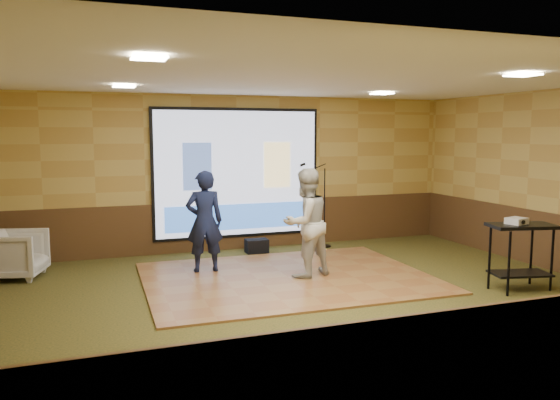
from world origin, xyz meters
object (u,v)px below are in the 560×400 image
object	(u,v)px
dance_floor	(287,278)
projector	(517,221)
banquet_chair	(16,254)
duffel_bag	(257,246)
player_left	(204,221)
av_table	(521,244)
projector_screen	(238,175)
mic_stand	(322,223)
player_right	(306,223)

from	to	relation	value
dance_floor	projector	xyz separation A→B (m)	(2.91, -1.68, 1.00)
banquet_chair	projector	bearing A→B (deg)	-100.02
projector	duffel_bag	size ratio (longest dim) A/B	0.65
dance_floor	player_left	xyz separation A→B (m)	(-1.14, 0.78, 0.84)
av_table	player_left	bearing A→B (deg)	148.72
projector_screen	player_left	distance (m)	2.01
projector_screen	mic_stand	bearing A→B (deg)	-12.59
av_table	duffel_bag	xyz separation A→B (m)	(-2.87, 3.68, -0.55)
dance_floor	player_right	bearing A→B (deg)	-11.92
av_table	banquet_chair	world-z (taller)	av_table
av_table	mic_stand	distance (m)	4.04
duffel_bag	mic_stand	bearing A→B (deg)	3.27
player_right	banquet_chair	distance (m)	4.59
projector	duffel_bag	bearing A→B (deg)	112.36
projector_screen	projector	size ratio (longest dim) A/B	12.17
player_right	mic_stand	bearing A→B (deg)	-138.63
player_left	mic_stand	distance (m)	2.95
projector_screen	mic_stand	size ratio (longest dim) A/B	1.95
player_right	duffel_bag	distance (m)	2.16
player_left	projector	xyz separation A→B (m)	(4.05, -2.46, 0.16)
av_table	projector	xyz separation A→B (m)	(-0.07, 0.04, 0.34)
player_right	projector	xyz separation A→B (m)	(2.62, -1.62, 0.13)
player_left	player_right	bearing A→B (deg)	153.38
dance_floor	banquet_chair	xyz separation A→B (m)	(-4.01, 1.48, 0.36)
mic_stand	duffel_bag	world-z (taller)	mic_stand
av_table	dance_floor	bearing A→B (deg)	149.95
dance_floor	projector	bearing A→B (deg)	-30.02
player_left	mic_stand	xyz separation A→B (m)	(2.64, 1.26, -0.36)
av_table	banquet_chair	xyz separation A→B (m)	(-6.99, 3.21, -0.30)
projector	dance_floor	bearing A→B (deg)	134.75
player_right	mic_stand	xyz separation A→B (m)	(1.22, 2.10, -0.39)
dance_floor	player_right	xyz separation A→B (m)	(0.28, -0.06, 0.87)
duffel_bag	banquet_chair	bearing A→B (deg)	-173.44
av_table	projector_screen	bearing A→B (deg)	126.99
projector	duffel_bag	distance (m)	4.68
player_left	player_right	size ratio (longest dim) A/B	0.97
player_left	av_table	bearing A→B (deg)	152.63
dance_floor	av_table	size ratio (longest dim) A/B	4.52
duffel_bag	av_table	bearing A→B (deg)	-52.05
player_left	mic_stand	bearing A→B (deg)	-150.65
dance_floor	mic_stand	world-z (taller)	mic_stand
projector	mic_stand	xyz separation A→B (m)	(-1.41, 3.72, -0.52)
projector_screen	av_table	distance (m)	5.22
dance_floor	banquet_chair	world-z (taller)	banquet_chair
projector_screen	player_left	world-z (taller)	projector_screen
projector_screen	av_table	world-z (taller)	projector_screen
projector	banquet_chair	xyz separation A→B (m)	(-6.92, 3.16, -0.64)
banquet_chair	duffel_bag	world-z (taller)	banquet_chair
player_right	player_left	bearing A→B (deg)	-49.01
player_left	duffel_bag	bearing A→B (deg)	-132.78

